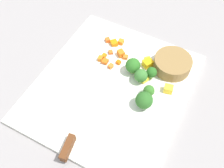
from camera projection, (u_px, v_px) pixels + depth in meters
ground_plane at (112, 89)px, 0.67m from camera, size 4.00×4.00×0.00m
cutting_board at (112, 88)px, 0.67m from camera, size 0.41×0.37×0.01m
prep_bowl at (172, 64)px, 0.68m from camera, size 0.10×0.10×0.03m
chef_knife at (82, 116)px, 0.61m from camera, size 0.34×0.08×0.02m
carrot_dice_0 at (100, 59)px, 0.71m from camera, size 0.02×0.01×0.01m
carrot_dice_1 at (111, 66)px, 0.69m from camera, size 0.01×0.01×0.01m
carrot_dice_2 at (111, 53)px, 0.72m from camera, size 0.02×0.02×0.01m
carrot_dice_3 at (114, 43)px, 0.74m from camera, size 0.03×0.03×0.01m
carrot_dice_4 at (119, 62)px, 0.70m from camera, size 0.01×0.01×0.01m
carrot_dice_5 at (104, 56)px, 0.71m from camera, size 0.01×0.01×0.01m
carrot_dice_6 at (108, 40)px, 0.75m from camera, size 0.02×0.02×0.01m
carrot_dice_7 at (121, 53)px, 0.71m from camera, size 0.02×0.02×0.02m
carrot_dice_8 at (125, 57)px, 0.71m from camera, size 0.01×0.02×0.01m
carrot_dice_9 at (105, 62)px, 0.70m from camera, size 0.02×0.02×0.01m
carrot_dice_10 at (121, 42)px, 0.74m from camera, size 0.02×0.02×0.01m
pepper_dice_0 at (148, 74)px, 0.68m from camera, size 0.02×0.02×0.01m
pepper_dice_1 at (144, 79)px, 0.67m from camera, size 0.02×0.02×0.01m
pepper_dice_2 at (148, 63)px, 0.69m from camera, size 0.03×0.03×0.02m
pepper_dice_3 at (148, 60)px, 0.70m from camera, size 0.02×0.02×0.01m
pepper_dice_4 at (168, 89)px, 0.65m from camera, size 0.02×0.02×0.02m
broccoli_floret_0 at (149, 91)px, 0.63m from camera, size 0.03×0.03×0.04m
broccoli_floret_1 at (152, 73)px, 0.66m from camera, size 0.03×0.03×0.04m
broccoli_floret_2 at (133, 66)px, 0.67m from camera, size 0.04×0.04×0.05m
broccoli_floret_3 at (141, 76)px, 0.65m from camera, size 0.03×0.03×0.04m
broccoli_floret_4 at (144, 100)px, 0.61m from camera, size 0.04×0.04×0.05m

